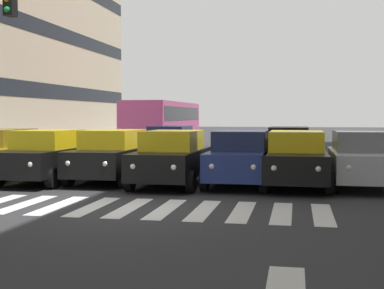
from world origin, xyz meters
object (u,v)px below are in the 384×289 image
object	(u,v)px
car_2	(241,157)
car_3	(172,157)
car_4	(112,155)
bus_behind_traffic	(164,121)
car_5	(47,155)
car_row2_0	(170,144)
car_1	(296,159)
car_row2_1	(289,147)
car_0	(362,159)

from	to	relation	value
car_2	car_3	size ratio (longest dim) A/B	1.00
car_2	car_4	xyz separation A→B (m)	(4.29, -0.13, 0.00)
car_4	bus_behind_traffic	world-z (taller)	bus_behind_traffic
car_2	car_3	distance (m)	2.17
car_5	car_row2_0	xyz separation A→B (m)	(-2.41, -7.31, 0.00)
car_4	bus_behind_traffic	bearing A→B (deg)	-82.37
car_5	car_row2_0	bearing A→B (deg)	-108.27
car_1	car_4	bearing A→B (deg)	-2.97
car_3	car_2	bearing A→B (deg)	-167.93
car_3	car_row2_1	size ratio (longest dim) A/B	1.00
car_3	bus_behind_traffic	distance (m)	16.52
car_1	bus_behind_traffic	world-z (taller)	bus_behind_traffic
car_2	car_4	size ratio (longest dim) A/B	1.00
car_5	car_row2_0	world-z (taller)	same
car_5	bus_behind_traffic	xyz separation A→B (m)	(0.00, -15.90, 0.97)
car_0	bus_behind_traffic	world-z (taller)	bus_behind_traffic
bus_behind_traffic	car_1	bearing A→B (deg)	117.22
car_1	car_5	world-z (taller)	same
car_2	car_4	world-z (taller)	same
bus_behind_traffic	car_5	bearing A→B (deg)	90.00
car_row2_0	bus_behind_traffic	size ratio (longest dim) A/B	0.42
car_row2_0	bus_behind_traffic	distance (m)	8.98
car_2	car_4	distance (m)	4.29
car_1	car_3	world-z (taller)	same
car_0	car_1	bearing A→B (deg)	12.26
car_2	car_row2_1	distance (m)	6.06
car_0	bus_behind_traffic	distance (m)	18.26
car_0	car_3	size ratio (longest dim) A/B	1.00
car_4	bus_behind_traffic	size ratio (longest dim) A/B	0.42
car_0	car_row2_1	bearing A→B (deg)	-68.01
car_4	car_5	bearing A→B (deg)	14.93
car_1	car_3	bearing A→B (deg)	4.09
car_4	car_5	distance (m)	2.13
car_0	car_3	world-z (taller)	same
bus_behind_traffic	car_0	bearing A→B (deg)	123.33
car_5	bus_behind_traffic	world-z (taller)	bus_behind_traffic
car_0	car_5	world-z (taller)	same
car_4	car_1	bearing A→B (deg)	177.03
car_2	bus_behind_traffic	xyz separation A→B (m)	(6.35, -15.49, 0.97)
car_1	bus_behind_traffic	bearing A→B (deg)	-62.78
car_2	car_row2_0	xyz separation A→B (m)	(3.94, -6.89, 0.00)
car_row2_0	car_3	bearing A→B (deg)	103.86
car_4	car_row2_0	distance (m)	6.77
car_0	bus_behind_traffic	bearing A→B (deg)	-56.67
car_0	car_2	distance (m)	3.68
car_5	car_3	bearing A→B (deg)	179.50
car_0	car_row2_0	size ratio (longest dim) A/B	1.00
bus_behind_traffic	car_3	bearing A→B (deg)	104.85
car_5	bus_behind_traffic	bearing A→B (deg)	-90.00
car_2	car_row2_0	size ratio (longest dim) A/B	1.00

